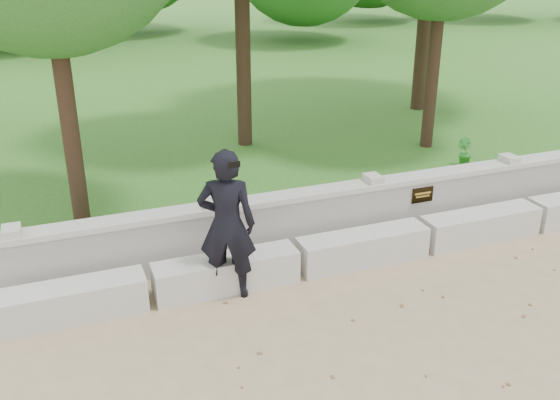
{
  "coord_description": "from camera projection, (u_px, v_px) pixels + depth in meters",
  "views": [
    {
      "loc": [
        -4.9,
        -4.97,
        4.25
      ],
      "look_at": [
        -2.25,
        1.91,
        1.14
      ],
      "focal_mm": 40.0,
      "sensor_mm": 36.0,
      "label": 1
    }
  ],
  "objects": [
    {
      "name": "man_main",
      "position": [
        227.0,
        225.0,
        7.68
      ],
      "size": [
        0.84,
        0.78,
        1.97
      ],
      "color": "black",
      "rests_on": "ground"
    },
    {
      "name": "concrete_bench",
      "position": [
        424.0,
        236.0,
        9.1
      ],
      "size": [
        11.9,
        0.45,
        0.45
      ],
      "color": "#A8A69F",
      "rests_on": "ground"
    },
    {
      "name": "parapet_wall",
      "position": [
        400.0,
        204.0,
        9.61
      ],
      "size": [
        12.5,
        0.35,
        0.9
      ],
      "color": "#9E9C95",
      "rests_on": "ground"
    },
    {
      "name": "ground",
      "position": [
        510.0,
        318.0,
        7.55
      ],
      "size": [
        80.0,
        80.0,
        0.0
      ],
      "primitive_type": "plane",
      "color": "#9B825F",
      "rests_on": "ground"
    },
    {
      "name": "lawn",
      "position": [
        208.0,
        80.0,
        19.54
      ],
      "size": [
        40.0,
        22.0,
        0.25
      ],
      "primitive_type": "cube",
      "color": "#265A1F",
      "rests_on": "ground"
    },
    {
      "name": "shrub_a",
      "position": [
        200.0,
        212.0,
        9.2
      ],
      "size": [
        0.32,
        0.32,
        0.51
      ],
      "primitive_type": "imported",
      "rotation": [
        0.0,
        0.0,
        0.83
      ],
      "color": "#2C7D2A",
      "rests_on": "lawn"
    },
    {
      "name": "shrub_b",
      "position": [
        464.0,
        152.0,
        11.74
      ],
      "size": [
        0.28,
        0.33,
        0.54
      ],
      "primitive_type": "imported",
      "rotation": [
        0.0,
        0.0,
        1.71
      ],
      "color": "#2C7D2A",
      "rests_on": "lawn"
    }
  ]
}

